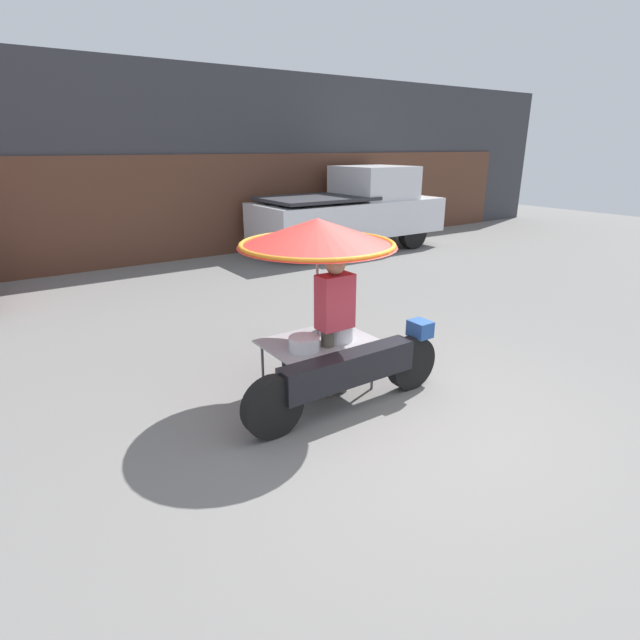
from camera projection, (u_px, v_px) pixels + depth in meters
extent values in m
plane|color=slate|center=(400.00, 418.00, 5.00)|extent=(36.00, 36.00, 0.00)
cube|color=#38383D|center=(125.00, 165.00, 11.65)|extent=(28.00, 2.00, 4.34)
cube|color=#563323|center=(142.00, 211.00, 11.16)|extent=(23.80, 0.06, 2.40)
cylinder|color=black|center=(411.00, 363.00, 5.54)|extent=(0.61, 0.14, 0.61)
cylinder|color=black|center=(273.00, 407.00, 4.60)|extent=(0.61, 0.14, 0.61)
cube|color=black|center=(349.00, 368.00, 5.02)|extent=(1.55, 0.24, 0.32)
cube|color=#234C93|center=(420.00, 329.00, 5.47)|extent=(0.20, 0.24, 0.18)
cylinder|color=black|center=(305.00, 359.00, 5.71)|extent=(0.55, 0.14, 0.55)
cylinder|color=#515156|center=(372.00, 366.00, 5.51)|extent=(0.03, 0.03, 0.56)
cylinder|color=#515156|center=(335.00, 346.00, 6.05)|extent=(0.03, 0.03, 0.56)
cylinder|color=#515156|center=(296.00, 390.00, 4.98)|extent=(0.03, 0.03, 0.56)
cylinder|color=#515156|center=(263.00, 366.00, 5.52)|extent=(0.03, 0.03, 0.56)
cube|color=#9E9EA3|center=(317.00, 341.00, 5.42)|extent=(1.17, 0.82, 0.02)
cylinder|color=#B2B2B7|center=(317.00, 295.00, 5.25)|extent=(0.03, 0.03, 1.03)
cone|color=red|center=(317.00, 232.00, 5.03)|extent=(1.63, 1.63, 0.28)
torus|color=orange|center=(317.00, 244.00, 5.07)|extent=(1.60, 1.60, 0.05)
cylinder|color=silver|center=(304.00, 344.00, 5.14)|extent=(0.32, 0.32, 0.14)
cylinder|color=silver|center=(339.00, 330.00, 5.39)|extent=(0.31, 0.31, 0.24)
cylinder|color=#1E936B|center=(329.00, 320.00, 5.73)|extent=(0.21, 0.21, 0.20)
cylinder|color=#4C473D|center=(328.00, 363.00, 5.33)|extent=(0.14, 0.14, 0.77)
cylinder|color=#4C473D|center=(341.00, 359.00, 5.43)|extent=(0.14, 0.14, 0.77)
cube|color=#C13847|center=(335.00, 302.00, 5.16)|extent=(0.38, 0.22, 0.58)
sphere|color=#A87A5B|center=(335.00, 264.00, 5.03)|extent=(0.21, 0.21, 0.21)
cylinder|color=black|center=(413.00, 233.00, 13.17)|extent=(0.81, 0.24, 0.81)
cylinder|color=black|center=(372.00, 225.00, 14.47)|extent=(0.81, 0.24, 0.81)
cylinder|color=black|center=(318.00, 245.00, 11.55)|extent=(0.81, 0.24, 0.81)
cylinder|color=black|center=(282.00, 235.00, 12.85)|extent=(0.81, 0.24, 0.81)
cube|color=silver|center=(349.00, 217.00, 12.87)|extent=(5.04, 1.96, 0.87)
cube|color=silver|center=(374.00, 182.00, 13.02)|extent=(1.71, 1.80, 0.82)
cube|color=#2D2D33|center=(316.00, 198.00, 12.15)|extent=(2.62, 1.88, 0.08)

